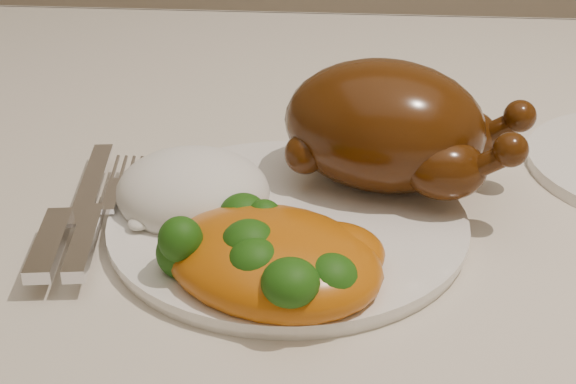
{
  "coord_description": "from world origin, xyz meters",
  "views": [
    {
      "loc": [
        -0.1,
        -0.55,
        1.06
      ],
      "look_at": [
        -0.15,
        -0.06,
        0.8
      ],
      "focal_mm": 50.0,
      "sensor_mm": 36.0,
      "label": 1
    }
  ],
  "objects": [
    {
      "name": "tablecloth",
      "position": [
        0.0,
        0.0,
        0.74
      ],
      "size": [
        1.73,
        1.03,
        0.18
      ],
      "color": "beige",
      "rests_on": "dining_table"
    },
    {
      "name": "cutlery",
      "position": [
        -0.29,
        -0.09,
        0.78
      ],
      "size": [
        0.05,
        0.2,
        0.01
      ],
      "rotation": [
        0.0,
        0.0,
        0.14
      ],
      "color": "silver",
      "rests_on": "dinner_plate"
    },
    {
      "name": "mac_and_cheese",
      "position": [
        -0.15,
        -0.13,
        0.79
      ],
      "size": [
        0.17,
        0.16,
        0.06
      ],
      "rotation": [
        0.0,
        0.0,
        -0.4
      ],
      "color": "orange",
      "rests_on": "dinner_plate"
    },
    {
      "name": "roast_chicken",
      "position": [
        -0.07,
        0.0,
        0.83
      ],
      "size": [
        0.2,
        0.15,
        0.1
      ],
      "rotation": [
        0.0,
        0.0,
        -0.26
      ],
      "color": "#4E2408",
      "rests_on": "dinner_plate"
    },
    {
      "name": "dinner_plate",
      "position": [
        -0.15,
        -0.06,
        0.77
      ],
      "size": [
        0.32,
        0.32,
        0.01
      ],
      "primitive_type": "cylinder",
      "rotation": [
        0.0,
        0.0,
        0.32
      ],
      "color": "white",
      "rests_on": "tablecloth"
    },
    {
      "name": "dining_table",
      "position": [
        0.0,
        0.0,
        0.67
      ],
      "size": [
        1.6,
        0.9,
        0.76
      ],
      "color": "brown",
      "rests_on": "floor"
    },
    {
      "name": "rice_mound",
      "position": [
        -0.22,
        -0.05,
        0.79
      ],
      "size": [
        0.13,
        0.12,
        0.06
      ],
      "rotation": [
        0.0,
        0.0,
        -0.14
      ],
      "color": "white",
      "rests_on": "dinner_plate"
    }
  ]
}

